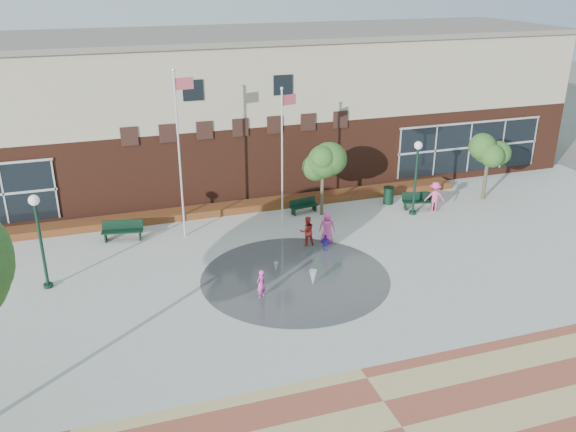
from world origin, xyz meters
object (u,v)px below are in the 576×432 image
object	(u,v)px
bench_left	(123,234)
flagpole_left	(180,147)
child_splash	(261,284)
flagpole_right	(283,152)
trash_can	(389,195)

from	to	relation	value
bench_left	flagpole_left	bearing A→B (deg)	1.93
bench_left	child_splash	size ratio (longest dim) A/B	1.63
flagpole_right	flagpole_left	bearing A→B (deg)	158.21
flagpole_right	child_splash	size ratio (longest dim) A/B	5.76
trash_can	bench_left	bearing A→B (deg)	-178.45
flagpole_left	child_splash	xyz separation A→B (m)	(1.96, -7.31, -4.09)
flagpole_left	bench_left	distance (m)	5.41
trash_can	child_splash	world-z (taller)	child_splash
flagpole_left	bench_left	xyz separation A→B (m)	(-3.10, 0.45, -4.41)
flagpole_right	child_splash	distance (m)	8.33
trash_can	child_splash	distance (m)	12.94
flagpole_right	trash_can	xyz separation A→B (m)	(6.87, 1.30, -3.63)
bench_left	trash_can	distance (m)	15.10
flagpole_right	bench_left	size ratio (longest dim) A/B	3.54
flagpole_right	child_splash	xyz separation A→B (m)	(-3.16, -6.87, -3.51)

